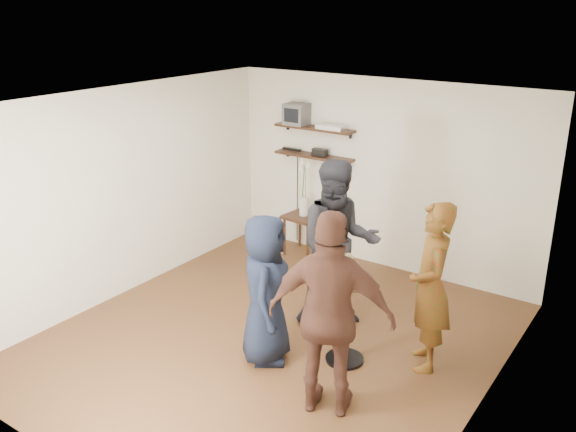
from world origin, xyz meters
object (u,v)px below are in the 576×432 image
(radio, at_px, (320,152))
(drinks_table, at_px, (346,308))
(person_navy, at_px, (266,289))
(person_dark, at_px, (338,245))
(person_brown, at_px, (331,316))
(dvd_deck, at_px, (332,127))
(side_table, at_px, (304,222))
(person_plaid, at_px, (431,287))
(crt_monitor, at_px, (297,114))

(radio, xyz_separation_m, drinks_table, (1.76, -2.29, -0.91))
(radio, xyz_separation_m, person_navy, (1.05, -2.71, -0.73))
(person_dark, xyz_separation_m, person_brown, (0.76, -1.43, -0.01))
(radio, distance_m, drinks_table, 3.03)
(person_dark, bearing_deg, dvd_deck, 86.73)
(dvd_deck, bearing_deg, side_table, -152.53)
(radio, height_order, person_dark, person_dark)
(radio, relative_size, person_brown, 0.11)
(dvd_deck, bearing_deg, person_navy, -72.26)
(side_table, relative_size, person_dark, 0.31)
(person_plaid, relative_size, person_dark, 0.91)
(radio, relative_size, side_table, 0.37)
(drinks_table, bearing_deg, person_brown, -70.62)
(radio, xyz_separation_m, person_dark, (1.27, -1.64, -0.55))
(crt_monitor, height_order, radio, crt_monitor)
(side_table, relative_size, person_plaid, 0.34)
(crt_monitor, distance_m, person_plaid, 3.60)
(dvd_deck, relative_size, person_navy, 0.25)
(dvd_deck, xyz_separation_m, person_navy, (0.87, -2.71, -1.11))
(side_table, bearing_deg, person_brown, -53.00)
(side_table, xyz_separation_m, person_plaid, (2.61, -1.71, 0.37))
(person_navy, bearing_deg, person_dark, -42.06)
(crt_monitor, distance_m, person_navy, 3.31)
(dvd_deck, xyz_separation_m, radio, (-0.19, 0.00, -0.38))
(side_table, relative_size, person_brown, 0.31)
(radio, height_order, person_plaid, person_plaid)
(crt_monitor, xyz_separation_m, side_table, (0.24, -0.17, -1.52))
(radio, xyz_separation_m, person_brown, (2.03, -3.06, -0.56))
(person_plaid, relative_size, person_brown, 0.91)
(person_dark, relative_size, person_brown, 1.01)
(crt_monitor, relative_size, dvd_deck, 0.80)
(crt_monitor, height_order, person_brown, crt_monitor)
(dvd_deck, height_order, drinks_table, dvd_deck)
(radio, bearing_deg, person_plaid, -37.39)
(crt_monitor, xyz_separation_m, drinks_table, (2.15, -2.29, -1.41))
(radio, bearing_deg, person_dark, -52.24)
(person_dark, height_order, person_brown, person_dark)
(person_dark, bearing_deg, person_navy, -137.94)
(drinks_table, xyz_separation_m, person_navy, (-0.70, -0.42, 0.18))
(radio, relative_size, person_navy, 0.14)
(crt_monitor, bearing_deg, radio, 0.00)
(crt_monitor, distance_m, side_table, 1.55)
(person_dark, relative_size, person_navy, 1.22)
(crt_monitor, bearing_deg, person_navy, -61.94)
(drinks_table, bearing_deg, dvd_deck, 124.39)
(dvd_deck, bearing_deg, drinks_table, -55.61)
(dvd_deck, relative_size, person_dark, 0.21)
(dvd_deck, height_order, side_table, dvd_deck)
(drinks_table, relative_size, person_brown, 0.50)
(dvd_deck, xyz_separation_m, person_brown, (1.84, -3.06, -0.94))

